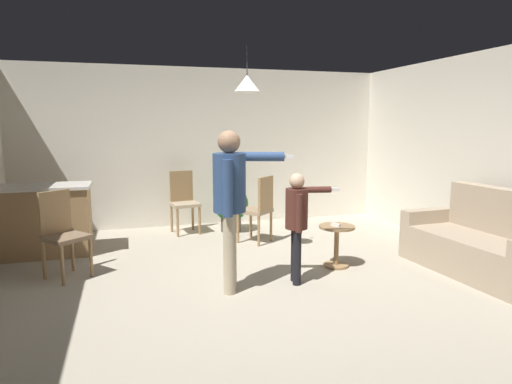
{
  "coord_description": "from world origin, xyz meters",
  "views": [
    {
      "loc": [
        -1.34,
        -4.46,
        1.76
      ],
      "look_at": [
        0.05,
        0.25,
        1.0
      ],
      "focal_mm": 31.07,
      "sensor_mm": 36.0,
      "label": 1
    }
  ],
  "objects": [
    {
      "name": "person_adult",
      "position": [
        -0.32,
        -0.06,
        1.05
      ],
      "size": [
        0.87,
        0.47,
        1.69
      ],
      "rotation": [
        0.0,
        0.0,
        -1.88
      ],
      "color": "tan",
      "rests_on": "ground"
    },
    {
      "name": "side_table_by_couch",
      "position": [
        1.11,
        0.35,
        0.33
      ],
      "size": [
        0.44,
        0.44,
        0.52
      ],
      "color": "#99754C",
      "rests_on": "ground"
    },
    {
      "name": "person_child",
      "position": [
        0.44,
        -0.04,
        0.76
      ],
      "size": [
        0.65,
        0.35,
        1.23
      ],
      "rotation": [
        0.0,
        0.0,
        -1.75
      ],
      "color": "black",
      "rests_on": "ground"
    },
    {
      "name": "wall_right",
      "position": [
        3.2,
        0.0,
        1.35
      ],
      "size": [
        0.1,
        6.4,
        2.7
      ],
      "primitive_type": "cube",
      "color": "silver",
      "rests_on": "ground"
    },
    {
      "name": "ceiling_light_pendant",
      "position": [
        0.13,
        0.91,
        2.25
      ],
      "size": [
        0.32,
        0.32,
        0.55
      ],
      "color": "silver"
    },
    {
      "name": "wall_back",
      "position": [
        0.0,
        3.2,
        1.35
      ],
      "size": [
        6.4,
        0.1,
        2.7
      ],
      "primitive_type": "cube",
      "color": "silver",
      "rests_on": "ground"
    },
    {
      "name": "couch_floral",
      "position": [
        2.66,
        -0.35,
        0.33
      ],
      "size": [
        0.97,
        1.85,
        1.0
      ],
      "rotation": [
        0.0,
        0.0,
        1.64
      ],
      "color": "tan",
      "rests_on": "ground"
    },
    {
      "name": "kitchen_counter",
      "position": [
        -2.45,
        1.92,
        0.48
      ],
      "size": [
        1.26,
        0.66,
        0.95
      ],
      "color": "#99754C",
      "rests_on": "ground"
    },
    {
      "name": "dining_chair_centre_back",
      "position": [
        -2.08,
        0.91,
        0.55
      ],
      "size": [
        0.59,
        0.59,
        1.0
      ],
      "rotation": [
        0.0,
        0.0,
        3.83
      ],
      "color": "#99754C",
      "rests_on": "ground"
    },
    {
      "name": "dining_chair_near_wall",
      "position": [
        0.52,
        1.69,
        0.55
      ],
      "size": [
        0.59,
        0.59,
        1.0
      ],
      "rotation": [
        0.0,
        0.0,
        0.74
      ],
      "color": "#99754C",
      "rests_on": "ground"
    },
    {
      "name": "ground",
      "position": [
        0.0,
        0.0,
        0.0
      ],
      "size": [
        7.68,
        7.68,
        0.0
      ],
      "primitive_type": "plane",
      "color": "#B2A893"
    },
    {
      "name": "spare_remote_on_table",
      "position": [
        1.08,
        0.32,
        0.54
      ],
      "size": [
        0.09,
        0.13,
        0.04
      ],
      "primitive_type": "cube",
      "rotation": [
        0.0,
        0.0,
        0.43
      ],
      "color": "white",
      "rests_on": "side_table_by_couch"
    },
    {
      "name": "dining_chair_by_counter",
      "position": [
        -0.47,
        2.65,
        0.55
      ],
      "size": [
        0.48,
        0.48,
        1.0
      ],
      "rotation": [
        0.0,
        0.0,
        3.3
      ],
      "color": "#99754C",
      "rests_on": "ground"
    },
    {
      "name": "potted_plant_corner",
      "position": [
        0.28,
        2.5,
        0.48
      ],
      "size": [
        0.57,
        0.57,
        0.88
      ],
      "color": "#4C4742",
      "rests_on": "ground"
    }
  ]
}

